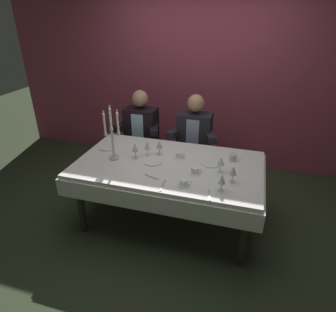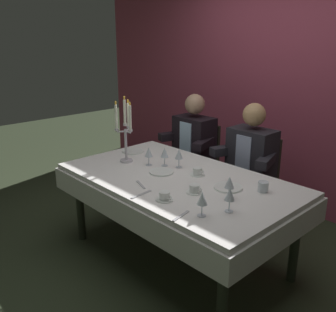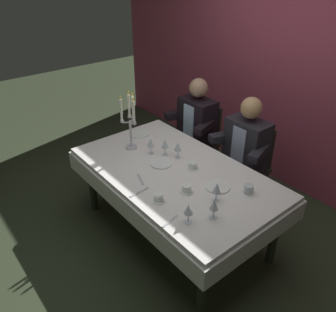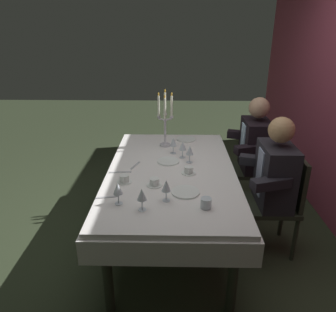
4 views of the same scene
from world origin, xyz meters
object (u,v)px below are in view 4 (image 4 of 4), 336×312
Objects in this scene: coffee_cup_0 at (189,170)px; seated_diner_1 at (276,175)px; wine_glass_0 at (173,142)px; wine_glass_5 at (118,189)px; water_tumbler_0 at (206,203)px; dinner_plate_1 at (168,161)px; seated_diner_0 at (256,145)px; wine_glass_3 at (142,195)px; coffee_cup_1 at (124,179)px; dinner_plate_0 at (185,192)px; coffee_cup_2 at (154,182)px; candelabra at (165,121)px; wine_glass_1 at (183,146)px; wine_glass_2 at (166,186)px; dining_table at (171,181)px; dinner_plate_2 at (186,139)px; wine_glass_4 at (190,151)px.

coffee_cup_0 is 0.11× the size of seated_diner_1.
wine_glass_0 is 0.13× the size of seated_diner_1.
wine_glass_5 reaches higher than water_tumbler_0.
dinner_plate_1 is 1.04m from seated_diner_0.
wine_glass_3 reaches higher than coffee_cup_1.
dinner_plate_0 is 0.27m from coffee_cup_2.
water_tumbler_0 is (0.79, 0.28, 0.03)m from dinner_plate_1.
seated_diner_0 is at bearing 125.47° from coffee_cup_1.
candelabra is 0.92m from coffee_cup_2.
wine_glass_1 is at bearing 137.50° from coffee_cup_1.
wine_glass_2 is at bearing 2.02° from candelabra.
candelabra reaches higher than dinner_plate_0.
seated_diner_1 reaches higher than wine_glass_3.
wine_glass_5 is at bearing -32.01° from dining_table.
water_tumbler_0 reaches higher than dinner_plate_2.
wine_glass_0 reaches higher than dinner_plate_1.
coffee_cup_1 is (-0.38, -0.62, -0.01)m from water_tumbler_0.
water_tumbler_0 reaches higher than dinner_plate_0.
wine_glass_3 reaches higher than water_tumbler_0.
wine_glass_0 is at bearing -72.71° from seated_diner_0.
water_tumbler_0 is (1.00, 0.23, -0.08)m from wine_glass_0.
candelabra is 1.05m from dinner_plate_0.
dining_table is 0.73m from wine_glass_3.
dinner_plate_2 is at bearing -179.02° from wine_glass_4.
wine_glass_5 is (0.74, -0.53, 0.00)m from wine_glass_4.
wine_glass_4 is 0.13× the size of seated_diner_1.
coffee_cup_1 is at bearing -156.18° from wine_glass_3.
water_tumbler_0 is 0.84m from seated_diner_1.
dinner_plate_0 is at bearing 70.88° from coffee_cup_1.
coffee_cup_0 is (-0.51, 0.52, -0.09)m from wine_glass_5.
dinner_plate_0 is 1.30× the size of wine_glass_0.
dinner_plate_2 is 1.26× the size of wine_glass_0.
coffee_cup_2 is (1.08, -0.28, 0.02)m from dinner_plate_2.
wine_glass_0 is at bearing 158.37° from wine_glass_5.
coffee_cup_1 reaches higher than dinner_plate_0.
candelabra is 2.93× the size of dinner_plate_1.
dinner_plate_2 is 1.26× the size of wine_glass_3.
water_tumbler_0 is at bearing 14.59° from candelabra.
coffee_cup_1 is (0.25, -0.37, 0.15)m from dining_table.
coffee_cup_2 is at bearing -12.13° from dinner_plate_1.
seated_diner_1 reaches higher than wine_glass_5.
coffee_cup_2 is (0.23, -0.28, 0.00)m from coffee_cup_0.
dinner_plate_2 is 1.16m from coffee_cup_1.
wine_glass_4 is at bearing 164.19° from wine_glass_2.
dinner_plate_2 is 1.41m from water_tumbler_0.
coffee_cup_1 is (0.41, -0.54, -0.09)m from wine_glass_4.
dinner_plate_1 is at bearing 140.22° from coffee_cup_1.
dinner_plate_0 is 1.61× the size of coffee_cup_0.
dinner_plate_2 is at bearing 179.63° from coffee_cup_0.
wine_glass_1 is 1.00× the size of wine_glass_3.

